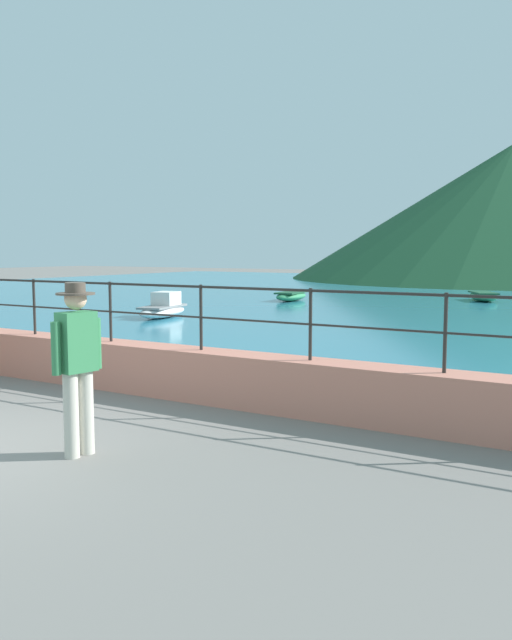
% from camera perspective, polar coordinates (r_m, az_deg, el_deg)
% --- Properties ---
extents(promenade_wall, '(20.00, 0.56, 0.70)m').
position_cam_1_polar(promenade_wall, '(9.78, -8.67, -4.19)').
color(promenade_wall, tan).
rests_on(promenade_wall, ground).
extents(railing, '(18.44, 0.04, 0.90)m').
position_cam_1_polar(railing, '(9.66, -8.76, 1.48)').
color(railing, '#282623').
rests_on(railing, promenade_wall).
extents(lake_water, '(64.00, 44.32, 0.06)m').
position_cam_1_polar(lake_water, '(30.72, 19.50, 1.84)').
color(lake_water, teal).
rests_on(lake_water, ground).
extents(person_walking, '(0.38, 0.56, 1.75)m').
position_cam_1_polar(person_walking, '(6.88, -15.04, -3.32)').
color(person_walking, beige).
rests_on(person_walking, ground).
extents(boat_1, '(1.35, 2.43, 0.76)m').
position_cam_1_polar(boat_1, '(20.17, -7.94, 0.98)').
color(boat_1, white).
rests_on(boat_1, lake_water).
extents(boat_2, '(1.87, 2.45, 0.36)m').
position_cam_1_polar(boat_2, '(27.92, 18.87, 1.95)').
color(boat_2, '#338C59').
rests_on(boat_2, lake_water).
extents(boat_3, '(1.18, 2.39, 0.36)m').
position_cam_1_polar(boat_3, '(26.63, 3.03, 2.08)').
color(boat_3, '#338C59').
rests_on(boat_3, lake_water).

